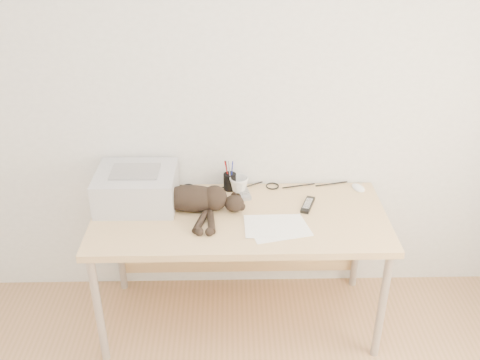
{
  "coord_description": "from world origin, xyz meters",
  "views": [
    {
      "loc": [
        -0.05,
        -1.05,
        2.31
      ],
      "look_at": [
        0.0,
        1.34,
        0.99
      ],
      "focal_mm": 40.0,
      "sensor_mm": 36.0,
      "label": 1
    }
  ],
  "objects_px": {
    "desk": "(239,227)",
    "cat": "(188,200)",
    "mouse": "(358,186)",
    "printer": "(137,188)",
    "pen_cup": "(230,181)",
    "mug": "(239,185)"
  },
  "relations": [
    {
      "from": "desk",
      "to": "cat",
      "type": "xyz_separation_m",
      "value": [
        -0.28,
        -0.03,
        0.2
      ]
    },
    {
      "from": "mouse",
      "to": "printer",
      "type": "bearing_deg",
      "value": 164.48
    },
    {
      "from": "desk",
      "to": "pen_cup",
      "type": "height_order",
      "value": "pen_cup"
    },
    {
      "from": "desk",
      "to": "printer",
      "type": "height_order",
      "value": "printer"
    },
    {
      "from": "desk",
      "to": "cat",
      "type": "height_order",
      "value": "cat"
    },
    {
      "from": "cat",
      "to": "mouse",
      "type": "relative_size",
      "value": 6.65
    },
    {
      "from": "desk",
      "to": "printer",
      "type": "xyz_separation_m",
      "value": [
        -0.57,
        0.06,
        0.23
      ]
    },
    {
      "from": "desk",
      "to": "cat",
      "type": "bearing_deg",
      "value": -173.64
    },
    {
      "from": "pen_cup",
      "to": "mouse",
      "type": "relative_size",
      "value": 1.83
    },
    {
      "from": "printer",
      "to": "mug",
      "type": "distance_m",
      "value": 0.58
    },
    {
      "from": "cat",
      "to": "mug",
      "type": "bearing_deg",
      "value": 37.28
    },
    {
      "from": "mouse",
      "to": "cat",
      "type": "bearing_deg",
      "value": 171.27
    },
    {
      "from": "desk",
      "to": "pen_cup",
      "type": "bearing_deg",
      "value": 104.37
    },
    {
      "from": "cat",
      "to": "desk",
      "type": "bearing_deg",
      "value": 9.34
    },
    {
      "from": "mug",
      "to": "mouse",
      "type": "bearing_deg",
      "value": 2.73
    },
    {
      "from": "desk",
      "to": "cat",
      "type": "relative_size",
      "value": 2.33
    },
    {
      "from": "mouse",
      "to": "desk",
      "type": "bearing_deg",
      "value": 173.78
    },
    {
      "from": "desk",
      "to": "pen_cup",
      "type": "distance_m",
      "value": 0.28
    },
    {
      "from": "cat",
      "to": "mouse",
      "type": "bearing_deg",
      "value": 15.85
    },
    {
      "from": "desk",
      "to": "mouse",
      "type": "relative_size",
      "value": 15.5
    },
    {
      "from": "printer",
      "to": "pen_cup",
      "type": "distance_m",
      "value": 0.54
    },
    {
      "from": "pen_cup",
      "to": "mug",
      "type": "bearing_deg",
      "value": -40.0
    }
  ]
}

